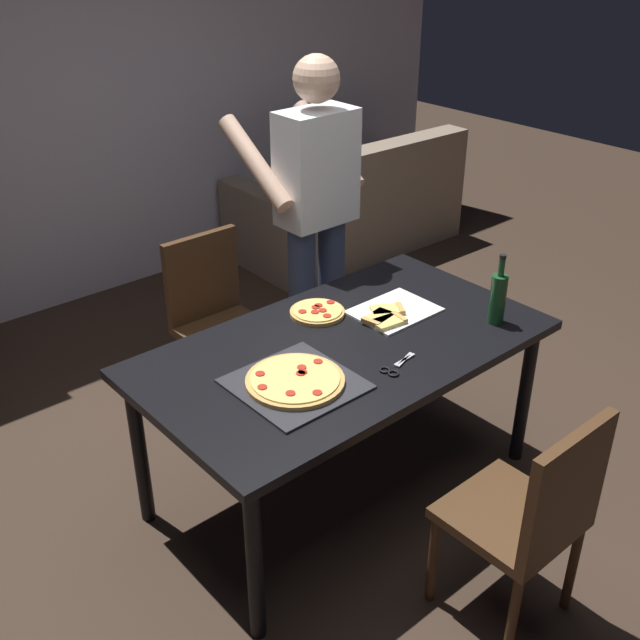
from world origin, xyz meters
TOP-DOWN VIEW (x-y plane):
  - ground_plane at (0.00, 0.00)m, footprint 12.00×12.00m
  - back_wall at (0.00, 2.60)m, footprint 6.40×0.10m
  - dining_table at (0.00, 0.00)m, footprint 1.70×0.95m
  - chair_near_camera at (-0.00, -0.96)m, footprint 0.42×0.42m
  - chair_far_side at (0.00, 0.96)m, footprint 0.42×0.42m
  - couch at (1.90, 1.99)m, footprint 1.72×0.89m
  - person_serving_pizza at (0.48, 0.74)m, footprint 0.55×0.54m
  - pepperoni_pizza_on_tray at (-0.34, -0.10)m, footprint 0.43×0.43m
  - pizza_slices_on_towel at (0.32, 0.05)m, footprint 0.37×0.28m
  - wine_bottle at (0.62, -0.29)m, footprint 0.07×0.07m
  - kitchen_scissors at (0.02, -0.27)m, footprint 0.20×0.09m
  - second_pizza_plain at (0.09, 0.27)m, footprint 0.24×0.24m

SIDE VIEW (x-z plane):
  - ground_plane at x=0.00m, z-range 0.00..0.00m
  - couch at x=1.90m, z-range -0.12..0.73m
  - chair_near_camera at x=0.00m, z-range 0.06..0.96m
  - chair_far_side at x=0.00m, z-range 0.06..0.96m
  - dining_table at x=0.00m, z-range 0.30..1.05m
  - kitchen_scissors at x=0.02m, z-range 0.75..0.76m
  - pizza_slices_on_towel at x=0.32m, z-range 0.75..0.78m
  - second_pizza_plain at x=0.09m, z-range 0.75..0.78m
  - pepperoni_pizza_on_tray at x=-0.34m, z-range 0.75..0.78m
  - wine_bottle at x=0.62m, z-range 0.71..1.03m
  - person_serving_pizza at x=0.48m, z-range 0.12..1.87m
  - back_wall at x=0.00m, z-range 0.00..2.80m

